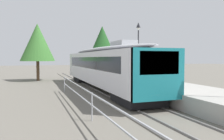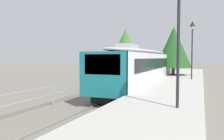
{
  "view_description": "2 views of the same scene",
  "coord_description": "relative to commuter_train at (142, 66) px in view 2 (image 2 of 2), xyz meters",
  "views": [
    {
      "loc": [
        -5.73,
        11.48,
        2.75
      ],
      "look_at": [
        -1.0,
        24.89,
        2.0
      ],
      "focal_mm": 36.33,
      "sensor_mm": 36.0,
      "label": 1
    },
    {
      "loc": [
        5.07,
        9.51,
        2.89
      ],
      "look_at": [
        -1.0,
        24.89,
        2.0
      ],
      "focal_mm": 36.66,
      "sensor_mm": 36.0,
      "label": 2
    }
  ],
  "objects": [
    {
      "name": "platform_lamp_mid_platform",
      "position": [
        4.19,
        -11.11,
        2.48
      ],
      "size": [
        0.34,
        0.34,
        5.35
      ],
      "color": "#232328",
      "rests_on": "station_platform"
    },
    {
      "name": "tree_behind_station_far",
      "position": [
        -5.09,
        10.4,
        2.5
      ],
      "size": [
        4.1,
        4.1,
        6.91
      ],
      "color": "brown",
      "rests_on": "ground"
    },
    {
      "name": "ground_plane",
      "position": [
        -3.0,
        -7.95,
        -2.14
      ],
      "size": [
        160.0,
        160.0,
        0.0
      ],
      "primitive_type": "plane",
      "color": "#6B665B"
    },
    {
      "name": "tree_behind_carpark",
      "position": [
        1.97,
        6.77,
        1.96
      ],
      "size": [
        4.09,
        4.09,
        6.45
      ],
      "color": "brown",
      "rests_on": "ground"
    },
    {
      "name": "track_rails",
      "position": [
        0.0,
        -7.95,
        -2.11
      ],
      "size": [
        3.2,
        60.0,
        0.14
      ],
      "color": "#6B665B",
      "rests_on": "ground"
    },
    {
      "name": "platform_lamp_far_end",
      "position": [
        4.19,
        1.84,
        2.48
      ],
      "size": [
        0.34,
        0.34,
        5.35
      ],
      "color": "#232328",
      "rests_on": "station_platform"
    },
    {
      "name": "station_platform",
      "position": [
        3.25,
        -7.95,
        -1.69
      ],
      "size": [
        3.9,
        60.0,
        0.9
      ],
      "primitive_type": "cube",
      "color": "#A8A59E",
      "rests_on": "ground"
    },
    {
      "name": "commuter_train",
      "position": [
        0.0,
        0.0,
        0.0
      ],
      "size": [
        2.82,
        18.35,
        3.74
      ],
      "color": "silver",
      "rests_on": "track_rails"
    }
  ]
}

